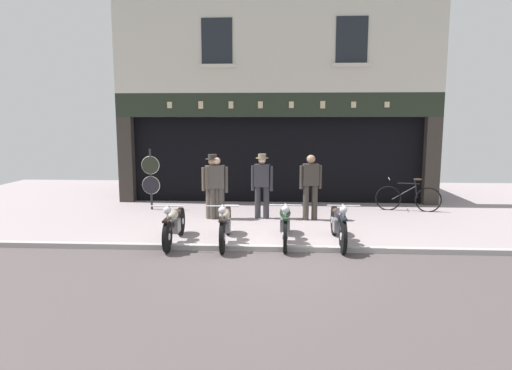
% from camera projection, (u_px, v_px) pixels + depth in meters
% --- Properties ---
extents(ground, '(21.65, 22.00, 0.18)m').
position_uv_depth(ground, '(272.00, 271.00, 7.49)').
color(ground, gray).
extents(shop_facade, '(9.95, 4.42, 6.42)m').
position_uv_depth(shop_facade, '(277.00, 143.00, 15.13)').
color(shop_facade, black).
rests_on(shop_facade, ground).
extents(motorcycle_left, '(0.62, 1.93, 0.90)m').
position_uv_depth(motorcycle_left, '(174.00, 223.00, 9.01)').
color(motorcycle_left, black).
rests_on(motorcycle_left, ground).
extents(motorcycle_center_left, '(0.62, 2.07, 0.91)m').
position_uv_depth(motorcycle_center_left, '(225.00, 223.00, 9.01)').
color(motorcycle_center_left, black).
rests_on(motorcycle_center_left, ground).
extents(motorcycle_center, '(0.62, 2.08, 0.92)m').
position_uv_depth(motorcycle_center, '(285.00, 222.00, 9.07)').
color(motorcycle_center, black).
rests_on(motorcycle_center, ground).
extents(motorcycle_center_right, '(0.62, 2.07, 0.93)m').
position_uv_depth(motorcycle_center_right, '(339.00, 223.00, 8.98)').
color(motorcycle_center_right, black).
rests_on(motorcycle_center_right, ground).
extents(salesman_left, '(0.56, 0.36, 1.65)m').
position_uv_depth(salesman_left, '(213.00, 183.00, 11.25)').
color(salesman_left, brown).
rests_on(salesman_left, ground).
extents(shopkeeper_center, '(0.56, 0.32, 1.66)m').
position_uv_depth(shopkeeper_center, '(262.00, 183.00, 11.27)').
color(shopkeeper_center, '#2D2D33').
rests_on(shopkeeper_center, ground).
extents(salesman_right, '(0.56, 0.27, 1.65)m').
position_uv_depth(salesman_right, '(311.00, 184.00, 11.09)').
color(salesman_right, '#38332D').
rests_on(salesman_right, ground).
extents(assistant_far_right, '(0.56, 0.26, 1.58)m').
position_uv_depth(assistant_far_right, '(217.00, 185.00, 11.20)').
color(assistant_far_right, '#47423D').
rests_on(assistant_far_right, ground).
extents(tyre_sign_pole, '(0.51, 0.06, 1.71)m').
position_uv_depth(tyre_sign_pole, '(151.00, 176.00, 12.40)').
color(tyre_sign_pole, '#232328').
rests_on(tyre_sign_pole, ground).
extents(advert_board_near, '(0.70, 0.03, 1.12)m').
position_uv_depth(advert_board_near, '(322.00, 148.00, 13.48)').
color(advert_board_near, silver).
extents(advert_board_far, '(0.83, 0.03, 0.95)m').
position_uv_depth(advert_board_far, '(358.00, 150.00, 13.42)').
color(advert_board_far, silver).
extents(leaning_bicycle, '(1.74, 0.52, 0.94)m').
position_uv_depth(leaning_bicycle, '(408.00, 198.00, 12.28)').
color(leaning_bicycle, black).
rests_on(leaning_bicycle, ground).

